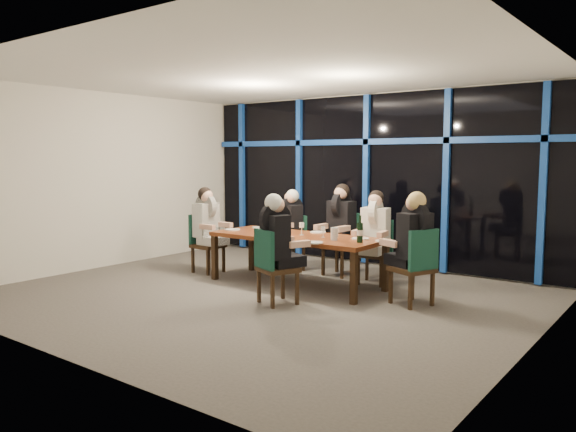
{
  "coord_description": "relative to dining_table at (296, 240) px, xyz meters",
  "views": [
    {
      "loc": [
        4.82,
        -5.81,
        1.89
      ],
      "look_at": [
        0.0,
        0.6,
        1.05
      ],
      "focal_mm": 35.0,
      "sensor_mm": 36.0,
      "label": 1
    }
  ],
  "objects": [
    {
      "name": "wine_glass_c",
      "position": [
        0.45,
        0.05,
        0.18
      ],
      "size": [
        0.06,
        0.06,
        0.16
      ],
      "color": "silver",
      "rests_on": "dining_table"
    },
    {
      "name": "wine_glass_b",
      "position": [
        0.06,
        0.06,
        0.2
      ],
      "size": [
        0.07,
        0.07,
        0.19
      ],
      "color": "silver",
      "rests_on": "dining_table"
    },
    {
      "name": "tea_light",
      "position": [
        -0.19,
        -0.15,
        0.08
      ],
      "size": [
        0.05,
        0.05,
        0.03
      ],
      "primitive_type": "cylinder",
      "color": "#FFA34C",
      "rests_on": "dining_table"
    },
    {
      "name": "room",
      "position": [
        0.0,
        -0.8,
        1.34
      ],
      "size": [
        7.04,
        7.0,
        3.02
      ],
      "color": "#5E5853",
      "rests_on": "ground"
    },
    {
      "name": "wine_bottle",
      "position": [
        1.11,
        -0.07,
        0.21
      ],
      "size": [
        0.08,
        0.08,
        0.37
      ],
      "rotation": [
        0.0,
        0.0,
        -0.38
      ],
      "color": "black",
      "rests_on": "dining_table"
    },
    {
      "name": "chair_far_left",
      "position": [
        -0.72,
        0.91,
        -0.17
      ],
      "size": [
        0.56,
        0.56,
        0.92
      ],
      "rotation": [
        0.0,
        0.0,
        -0.4
      ],
      "color": "#311E10",
      "rests_on": "ground"
    },
    {
      "name": "chair_near_mid",
      "position": [
        0.4,
        -1.07,
        -0.14
      ],
      "size": [
        0.59,
        0.59,
        0.98
      ],
      "rotation": [
        0.0,
        0.0,
        2.76
      ],
      "color": "#311E10",
      "rests_on": "ground"
    },
    {
      "name": "chair_end_left",
      "position": [
        -1.79,
        -0.11,
        -0.15
      ],
      "size": [
        0.46,
        0.46,
        0.96
      ],
      "rotation": [
        0.0,
        0.0,
        1.54
      ],
      "color": "#311E10",
      "rests_on": "ground"
    },
    {
      "name": "diner_far_mid",
      "position": [
        0.14,
        0.99,
        0.28
      ],
      "size": [
        0.52,
        0.64,
        0.98
      ],
      "rotation": [
        0.0,
        0.0,
        -0.08
      ],
      "color": "black",
      "rests_on": "ground"
    },
    {
      "name": "chair_far_right",
      "position": [
        0.87,
        0.86,
        -0.15
      ],
      "size": [
        0.5,
        0.5,
        0.96
      ],
      "rotation": [
        0.0,
        0.0,
        0.14
      ],
      "color": "#311E10",
      "rests_on": "ground"
    },
    {
      "name": "window_wall",
      "position": [
        0.01,
        2.13,
        0.87
      ],
      "size": [
        6.86,
        0.43,
        2.94
      ],
      "color": "black",
      "rests_on": "ground"
    },
    {
      "name": "plate_end_right",
      "position": [
        1.28,
        0.22,
        0.08
      ],
      "size": [
        0.24,
        0.24,
        0.01
      ],
      "primitive_type": "cylinder",
      "color": "white",
      "rests_on": "dining_table"
    },
    {
      "name": "diner_far_right",
      "position": [
        0.88,
        0.78,
        0.23
      ],
      "size": [
        0.51,
        0.63,
        0.93
      ],
      "rotation": [
        0.0,
        0.0,
        0.14
      ],
      "color": "silver",
      "rests_on": "ground"
    },
    {
      "name": "plate_far_left",
      "position": [
        -0.97,
        0.32,
        0.08
      ],
      "size": [
        0.24,
        0.24,
        0.01
      ],
      "primitive_type": "cylinder",
      "color": "white",
      "rests_on": "dining_table"
    },
    {
      "name": "dining_table",
      "position": [
        0.0,
        0.0,
        0.0
      ],
      "size": [
        2.6,
        1.0,
        0.75
      ],
      "color": "brown",
      "rests_on": "ground"
    },
    {
      "name": "wine_glass_d",
      "position": [
        -0.72,
        0.18,
        0.2
      ],
      "size": [
        0.07,
        0.07,
        0.17
      ],
      "color": "silver",
      "rests_on": "dining_table"
    },
    {
      "name": "wine_glass_a",
      "position": [
        -0.39,
        -0.15,
        0.19
      ],
      "size": [
        0.06,
        0.06,
        0.16
      ],
      "color": "silver",
      "rests_on": "dining_table"
    },
    {
      "name": "diner_far_left",
      "position": [
        -0.75,
        0.84,
        0.2
      ],
      "size": [
        0.58,
        0.63,
        0.9
      ],
      "rotation": [
        0.0,
        0.0,
        -0.4
      ],
      "color": "black",
      "rests_on": "ground"
    },
    {
      "name": "water_pitcher",
      "position": [
        0.72,
        -0.09,
        0.16
      ],
      "size": [
        0.11,
        0.1,
        0.18
      ],
      "rotation": [
        0.0,
        0.0,
        0.16
      ],
      "color": "silver",
      "rests_on": "dining_table"
    },
    {
      "name": "wine_glass_e",
      "position": [
        0.97,
        0.21,
        0.2
      ],
      "size": [
        0.07,
        0.07,
        0.18
      ],
      "color": "silver",
      "rests_on": "dining_table"
    },
    {
      "name": "plate_near_mid",
      "position": [
        0.64,
        -0.47,
        0.08
      ],
      "size": [
        0.24,
        0.24,
        0.01
      ],
      "primitive_type": "cylinder",
      "color": "white",
      "rests_on": "dining_table"
    },
    {
      "name": "plate_far_right",
      "position": [
        0.96,
        0.22,
        0.08
      ],
      "size": [
        0.24,
        0.24,
        0.01
      ],
      "primitive_type": "cylinder",
      "color": "white",
      "rests_on": "dining_table"
    },
    {
      "name": "diner_end_left",
      "position": [
        -1.71,
        -0.12,
        0.23
      ],
      "size": [
        0.6,
        0.48,
        0.93
      ],
      "rotation": [
        0.0,
        0.0,
        1.54
      ],
      "color": "black",
      "rests_on": "ground"
    },
    {
      "name": "diner_near_mid",
      "position": [
        0.43,
        -0.99,
        0.25
      ],
      "size": [
        0.6,
        0.67,
        0.95
      ],
      "rotation": [
        0.0,
        0.0,
        2.76
      ],
      "color": "black",
      "rests_on": "ground"
    },
    {
      "name": "chair_end_right",
      "position": [
        1.92,
        -0.04,
        -0.12
      ],
      "size": [
        0.61,
        0.61,
        1.0
      ],
      "rotation": [
        0.0,
        0.0,
        4.31
      ],
      "color": "#311E10",
      "rests_on": "ground"
    },
    {
      "name": "chair_far_mid",
      "position": [
        0.15,
        1.08,
        -0.12
      ],
      "size": [
        0.5,
        0.5,
        1.0
      ],
      "rotation": [
        0.0,
        0.0,
        -0.08
      ],
      "color": "#311E10",
      "rests_on": "ground"
    },
    {
      "name": "diner_end_right",
      "position": [
        1.84,
        -0.01,
        0.27
      ],
      "size": [
        0.68,
        0.62,
        0.97
      ],
      "rotation": [
        0.0,
        0.0,
        4.31
      ],
      "color": "black",
      "rests_on": "ground"
    },
    {
      "name": "plate_far_mid",
      "position": [
        0.1,
        0.43,
        0.08
      ],
      "size": [
        0.24,
        0.24,
        0.01
      ],
      "primitive_type": "cylinder",
      "color": "white",
      "rests_on": "dining_table"
    },
    {
      "name": "plate_end_left",
      "position": [
        -1.15,
        -0.13,
        0.08
      ],
      "size": [
        0.24,
        0.24,
        0.01
      ],
      "primitive_type": "cylinder",
      "color": "white",
      "rests_on": "dining_table"
    }
  ]
}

